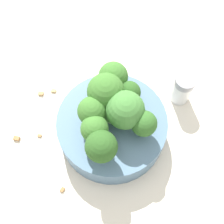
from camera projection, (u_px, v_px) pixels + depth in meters
The scene contains 17 objects.
ground_plane at pixel (112, 133), 0.51m from camera, with size 3.00×3.00×0.00m, color beige.
bowl at pixel (112, 128), 0.49m from camera, with size 0.17×0.17×0.05m, color slate.
broccoli_floret_0 at pixel (101, 147), 0.41m from camera, with size 0.04×0.04×0.06m.
broccoli_floret_1 at pixel (95, 129), 0.42m from camera, with size 0.04×0.04×0.05m.
broccoli_floret_2 at pixel (113, 77), 0.46m from camera, with size 0.04×0.04×0.05m.
broccoli_floret_3 at pixel (92, 112), 0.44m from camera, with size 0.04×0.04×0.05m.
broccoli_floret_4 at pixel (125, 110), 0.43m from camera, with size 0.05×0.05×0.07m.
broccoli_floret_5 at pixel (108, 113), 0.44m from camera, with size 0.03×0.03×0.04m.
broccoli_floret_6 at pixel (144, 124), 0.43m from camera, with size 0.04×0.04×0.05m.
broccoli_floret_7 at pixel (129, 93), 0.46m from camera, with size 0.03×0.03×0.04m.
broccoli_floret_8 at pixel (106, 92), 0.44m from camera, with size 0.05×0.05×0.07m.
pepper_shaker at pixel (182, 89), 0.51m from camera, with size 0.03×0.03×0.06m.
almond_crumb_0 at pixel (41, 93), 0.54m from camera, with size 0.01×0.01×0.01m, color #AD7F4C.
almond_crumb_1 at pixel (53, 90), 0.54m from camera, with size 0.01×0.01×0.01m, color tan.
almond_crumb_2 at pixel (39, 135), 0.50m from camera, with size 0.01×0.00×0.01m, color olive.
almond_crumb_3 at pixel (16, 138), 0.50m from camera, with size 0.01×0.01×0.01m, color olive.
almond_crumb_4 at pixel (62, 189), 0.47m from camera, with size 0.01×0.01×0.01m, color olive.
Camera 1 is at (-0.16, 0.09, 0.48)m, focal length 50.00 mm.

